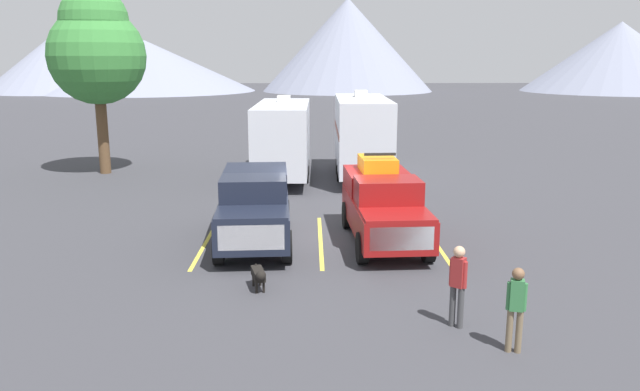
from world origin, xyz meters
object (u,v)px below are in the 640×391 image
at_px(pickup_truck_b, 383,203).
at_px(camper_trailer_b, 362,133).
at_px(person_a, 516,304).
at_px(person_b, 458,281).
at_px(pickup_truck_a, 255,205).
at_px(dog, 259,275).
at_px(camper_trailer_a, 283,136).

bearing_deg(pickup_truck_b, camper_trailer_b, 88.95).
distance_m(person_a, person_b, 1.41).
xyz_separation_m(pickup_truck_a, person_b, (4.70, -6.13, -0.15)).
height_order(person_a, person_b, person_b).
xyz_separation_m(pickup_truck_a, camper_trailer_b, (4.07, 10.26, 0.94)).
bearing_deg(pickup_truck_a, pickup_truck_b, 1.05).
relative_size(person_b, dog, 1.83).
bearing_deg(camper_trailer_b, dog, -104.27).
bearing_deg(dog, person_b, -26.29).
relative_size(camper_trailer_b, person_b, 4.87).
bearing_deg(person_a, pickup_truck_a, 127.27).
xyz_separation_m(camper_trailer_a, camper_trailer_b, (3.63, 0.24, 0.11)).
relative_size(person_a, dog, 1.75).
distance_m(camper_trailer_b, person_b, 16.45).
bearing_deg(camper_trailer_a, dog, -90.00).
xyz_separation_m(pickup_truck_a, person_a, (5.54, -7.27, -0.19)).
bearing_deg(dog, camper_trailer_a, 90.00).
height_order(camper_trailer_b, dog, camper_trailer_b).
bearing_deg(camper_trailer_a, person_a, -73.57).
distance_m(pickup_truck_b, camper_trailer_a, 10.57).
height_order(pickup_truck_b, person_b, pickup_truck_b).
bearing_deg(person_a, pickup_truck_b, 102.69).
xyz_separation_m(pickup_truck_a, camper_trailer_a, (0.43, 10.03, 0.82)).
bearing_deg(person_a, person_b, 126.13).
relative_size(camper_trailer_b, person_a, 5.07).
height_order(camper_trailer_b, person_b, camper_trailer_b).
bearing_deg(camper_trailer_a, pickup_truck_b, -70.90).
height_order(camper_trailer_b, person_a, camper_trailer_b).
xyz_separation_m(person_a, person_b, (-0.83, 1.14, 0.04)).
bearing_deg(pickup_truck_b, pickup_truck_a, -178.95).
relative_size(pickup_truck_a, camper_trailer_a, 0.63).
relative_size(pickup_truck_a, dog, 5.68).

